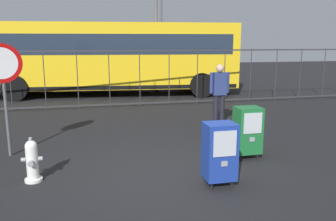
# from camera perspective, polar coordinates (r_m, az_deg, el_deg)

# --- Properties ---
(ground_plane) EXTENTS (60.00, 60.00, 0.00)m
(ground_plane) POSITION_cam_1_polar(r_m,az_deg,el_deg) (5.92, -0.20, -10.98)
(ground_plane) COLOR black
(fire_hydrant) EXTENTS (0.33, 0.32, 0.75)m
(fire_hydrant) POSITION_cam_1_polar(r_m,az_deg,el_deg) (6.03, -21.71, -7.81)
(fire_hydrant) COLOR silver
(fire_hydrant) RESTS_ON ground_plane
(newspaper_box_primary) EXTENTS (0.48, 0.42, 1.02)m
(newspaper_box_primary) POSITION_cam_1_polar(r_m,az_deg,el_deg) (6.83, 13.12, -3.17)
(newspaper_box_primary) COLOR black
(newspaper_box_primary) RESTS_ON ground_plane
(newspaper_box_secondary) EXTENTS (0.48, 0.42, 1.02)m
(newspaper_box_secondary) POSITION_cam_1_polar(r_m,az_deg,el_deg) (5.45, 8.60, -6.71)
(newspaper_box_secondary) COLOR black
(newspaper_box_secondary) RESTS_ON ground_plane
(stop_sign) EXTENTS (0.71, 0.31, 2.23)m
(stop_sign) POSITION_cam_1_polar(r_m,az_deg,el_deg) (7.31, -25.82, 5.15)
(stop_sign) COLOR #4C4F54
(stop_sign) RESTS_ON ground_plane
(pedestrian) EXTENTS (0.55, 0.22, 1.67)m
(pedestrian) POSITION_cam_1_polar(r_m,az_deg,el_deg) (9.28, 8.55, 3.18)
(pedestrian) COLOR black
(pedestrian) RESTS_ON ground_plane
(fence_barrier) EXTENTS (18.03, 0.04, 2.00)m
(fence_barrier) POSITION_cam_1_polar(r_m,az_deg,el_deg) (12.03, -7.23, 5.42)
(fence_barrier) COLOR #2D2D33
(fence_barrier) RESTS_ON ground_plane
(bus_near) EXTENTS (10.70, 3.63, 3.00)m
(bus_near) POSITION_cam_1_polar(r_m,az_deg,el_deg) (14.95, -9.40, 9.16)
(bus_near) COLOR gold
(bus_near) RESTS_ON ground_plane
(bus_far) EXTENTS (10.55, 2.97, 3.00)m
(bus_far) POSITION_cam_1_polar(r_m,az_deg,el_deg) (19.00, -21.48, 8.98)
(bus_far) COLOR beige
(bus_far) RESTS_ON ground_plane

